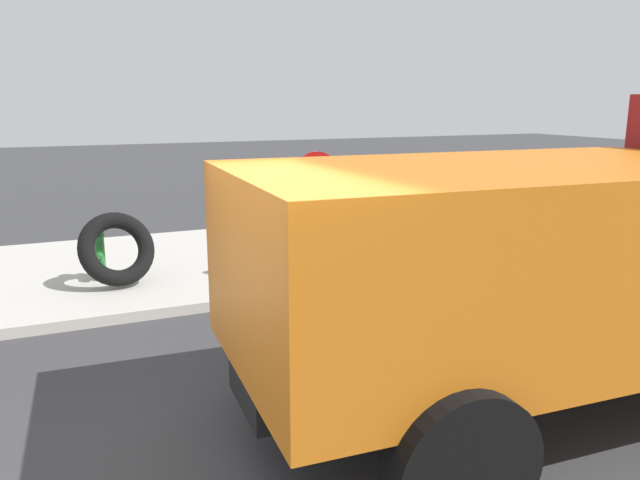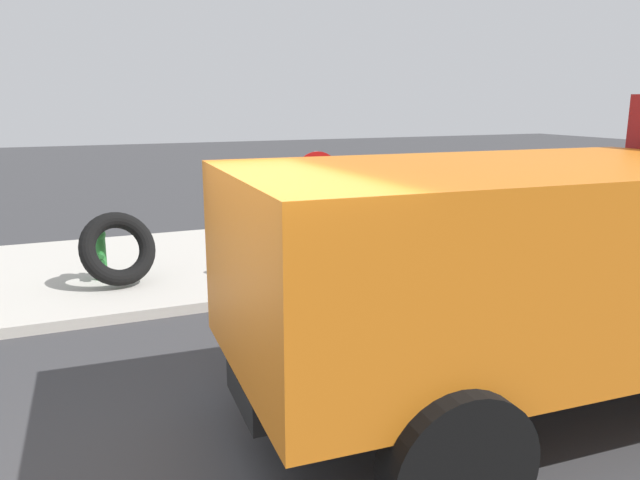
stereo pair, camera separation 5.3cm
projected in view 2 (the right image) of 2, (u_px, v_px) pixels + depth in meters
sidewalk_curb at (116, 271)px, 10.51m from camera, size 36.00×5.00×0.15m
fire_hydrant at (100, 252)px, 9.66m from camera, size 0.22×0.50×0.83m
loose_tire at (118, 249)px, 9.32m from camera, size 1.29×0.95×1.16m
stop_sign at (317, 192)px, 9.42m from camera, size 0.76×0.08×2.03m
dump_truck_orange at (616, 242)px, 5.84m from camera, size 7.12×3.08×3.00m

